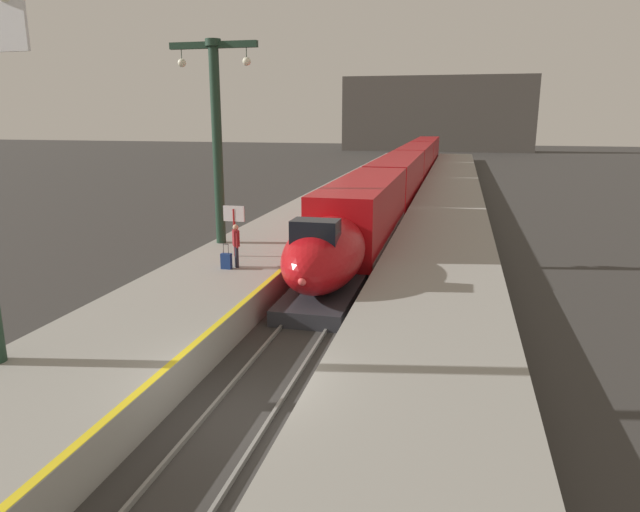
{
  "coord_description": "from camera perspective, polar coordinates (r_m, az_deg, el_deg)",
  "views": [
    {
      "loc": [
        4.61,
        -11.16,
        6.79
      ],
      "look_at": [
        -0.13,
        8.5,
        1.8
      ],
      "focal_mm": 32.11,
      "sensor_mm": 36.0,
      "label": 1
    }
  ],
  "objects": [
    {
      "name": "departure_info_board",
      "position": [
        23.9,
        -8.56,
        3.5
      ],
      "size": [
        0.9,
        0.1,
        2.12
      ],
      "color": "maroon",
      "rests_on": "platform_left"
    },
    {
      "name": "passenger_near_edge",
      "position": [
        22.2,
        -8.36,
        1.36
      ],
      "size": [
        0.39,
        0.5,
        1.69
      ],
      "color": "#23232D",
      "rests_on": "platform_left"
    },
    {
      "name": "platform_left",
      "position": [
        37.46,
        -0.01,
        4.23
      ],
      "size": [
        4.8,
        110.0,
        1.05
      ],
      "primitive_type": "cube",
      "color": "gray",
      "rests_on": "ground"
    },
    {
      "name": "station_column_mid",
      "position": [
        26.29,
        -10.29,
        12.86
      ],
      "size": [
        4.0,
        0.68,
        8.91
      ],
      "color": "#1E3828",
      "rests_on": "platform_left"
    },
    {
      "name": "platform_left_safety_stripe",
      "position": [
        36.92,
        3.44,
        4.9
      ],
      "size": [
        0.2,
        107.8,
        0.01
      ],
      "primitive_type": "cube",
      "color": "yellow",
      "rests_on": "platform_left"
    },
    {
      "name": "terminus_back_wall",
      "position": [
        113.25,
        11.54,
        13.7
      ],
      "size": [
        36.0,
        2.0,
        14.0
      ],
      "primitive_type": "cube",
      "color": "#4C4742",
      "rests_on": "ground"
    },
    {
      "name": "ground_plane",
      "position": [
        13.85,
        -8.05,
        -15.64
      ],
      "size": [
        260.0,
        260.0,
        0.0
      ],
      "primitive_type": "plane",
      "color": "#33302D"
    },
    {
      "name": "platform_right",
      "position": [
        36.45,
        12.49,
        3.64
      ],
      "size": [
        4.8,
        110.0,
        1.05
      ],
      "primitive_type": "cube",
      "color": "gray",
      "rests_on": "ground"
    },
    {
      "name": "rolling_suitcase",
      "position": [
        22.19,
        -9.32,
        -0.5
      ],
      "size": [
        0.4,
        0.22,
        0.98
      ],
      "color": "navy",
      "rests_on": "platform_left"
    },
    {
      "name": "rail_main_left",
      "position": [
        39.6,
        5.58,
        4.01
      ],
      "size": [
        0.08,
        110.0,
        0.12
      ],
      "primitive_type": "cube",
      "color": "slate",
      "rests_on": "ground"
    },
    {
      "name": "highspeed_train_main",
      "position": [
        53.88,
        8.68,
        8.58
      ],
      "size": [
        2.92,
        75.15,
        3.6
      ],
      "color": "#B20F14",
      "rests_on": "ground"
    },
    {
      "name": "rail_main_right",
      "position": [
        39.43,
        7.74,
        3.91
      ],
      "size": [
        0.08,
        110.0,
        0.12
      ],
      "primitive_type": "cube",
      "color": "slate",
      "rests_on": "ground"
    }
  ]
}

